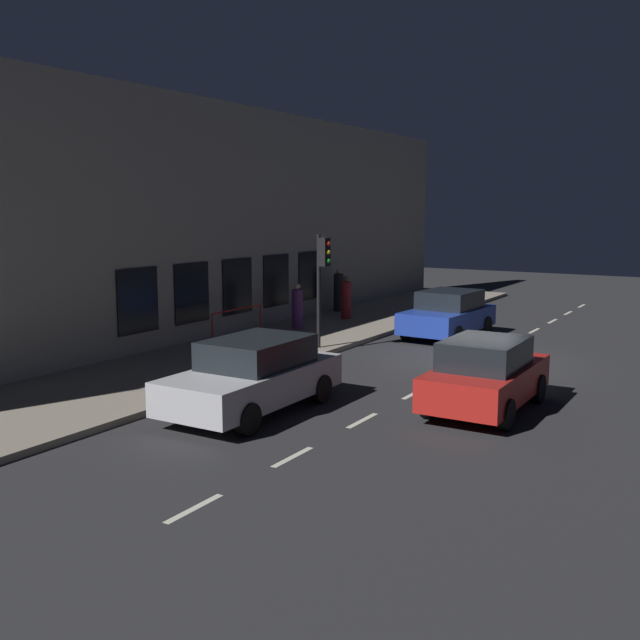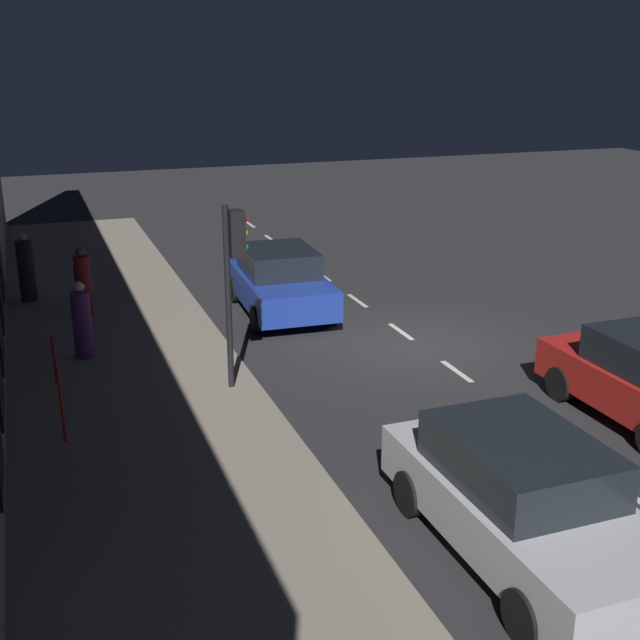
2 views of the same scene
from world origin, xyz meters
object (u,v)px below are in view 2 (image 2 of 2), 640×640
at_px(pedestrian_0, 82,323).
at_px(pedestrian_1, 83,284).
at_px(pedestrian_2, 26,270).
at_px(traffic_light, 234,257).
at_px(parked_car_2, 280,281).
at_px(parked_car_1, 523,498).

relative_size(pedestrian_0, pedestrian_1, 0.98).
bearing_deg(pedestrian_2, pedestrian_0, -142.41).
relative_size(traffic_light, pedestrian_1, 2.11).
height_order(parked_car_2, pedestrian_1, pedestrian_1).
distance_m(traffic_light, pedestrian_1, 6.26).
distance_m(pedestrian_1, pedestrian_2, 2.01).
xyz_separation_m(parked_car_2, pedestrian_2, (5.79, -2.65, 0.15)).
relative_size(parked_car_1, parked_car_2, 1.10).
distance_m(parked_car_1, pedestrian_0, 9.95).
xyz_separation_m(parked_car_1, pedestrian_1, (4.37, -11.79, 0.10)).
xyz_separation_m(traffic_light, parked_car_2, (-2.24, -4.49, -1.84)).
bearing_deg(parked_car_1, pedestrian_2, -67.68).
bearing_deg(traffic_light, pedestrian_0, -44.83).
distance_m(parked_car_1, pedestrian_2, 14.51).
bearing_deg(parked_car_2, pedestrian_2, -21.62).
bearing_deg(pedestrian_2, parked_car_2, -89.04).
bearing_deg(pedestrian_0, parked_car_1, 18.38).
bearing_deg(parked_car_2, pedestrian_0, 24.76).
xyz_separation_m(pedestrian_1, pedestrian_2, (1.24, -1.59, 0.05)).
bearing_deg(parked_car_2, parked_car_1, 92.00).
bearing_deg(pedestrian_0, parked_car_2, 102.43).
xyz_separation_m(parked_car_2, pedestrian_1, (4.55, -1.06, 0.10)).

